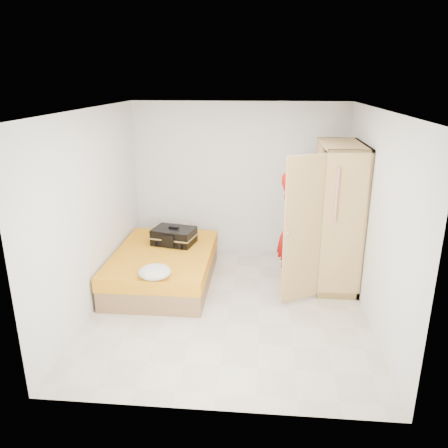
# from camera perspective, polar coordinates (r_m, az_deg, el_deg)

# --- Properties ---
(room) EXTENTS (4.00, 4.02, 2.60)m
(room) POSITION_cam_1_polar(r_m,az_deg,el_deg) (5.56, 0.83, 1.23)
(room) COLOR beige
(room) RESTS_ON ground
(bed) EXTENTS (1.42, 2.02, 0.50)m
(bed) POSITION_cam_1_polar(r_m,az_deg,el_deg) (6.67, -7.87, -5.55)
(bed) COLOR #997245
(bed) RESTS_ON ground
(wardrobe) EXTENTS (1.11, 1.46, 2.10)m
(wardrobe) POSITION_cam_1_polar(r_m,az_deg,el_deg) (6.52, 14.24, 0.52)
(wardrobe) COLOR tan
(wardrobe) RESTS_ON ground
(person) EXTENTS (0.45, 0.65, 1.71)m
(person) POSITION_cam_1_polar(r_m,az_deg,el_deg) (6.46, 8.89, -0.64)
(person) COLOR red
(person) RESTS_ON ground
(suitcase) EXTENTS (0.72, 0.59, 0.28)m
(suitcase) POSITION_cam_1_polar(r_m,az_deg,el_deg) (6.82, -6.56, -1.57)
(suitcase) COLOR black
(suitcase) RESTS_ON bed
(round_cushion) EXTENTS (0.42, 0.42, 0.16)m
(round_cushion) POSITION_cam_1_polar(r_m,az_deg,el_deg) (5.73, -9.02, -6.19)
(round_cushion) COLOR white
(round_cushion) RESTS_ON bed
(pillow) EXTENTS (0.57, 0.37, 0.10)m
(pillow) POSITION_cam_1_polar(r_m,az_deg,el_deg) (7.34, -6.76, -0.72)
(pillow) COLOR white
(pillow) RESTS_ON bed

